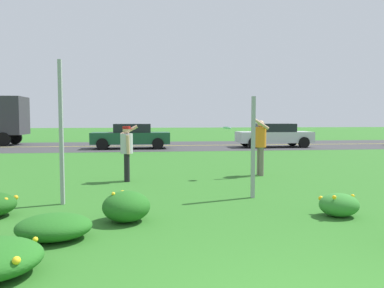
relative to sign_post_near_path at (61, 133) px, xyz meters
name	(u,v)px	position (x,y,z in m)	size (l,w,h in m)	color
ground_plane	(182,167)	(3.00, 5.47, -1.46)	(120.00, 120.00, 0.00)	#2D6B23
highway_strip	(166,146)	(3.00, 16.33, -1.46)	(120.00, 8.76, 0.01)	#38383A
highway_center_stripe	(166,146)	(3.00, 16.33, -1.46)	(120.00, 0.16, 0.00)	yellow
daylily_clump_mid_center	(339,205)	(5.12, -1.61, -1.26)	(0.72, 0.60, 0.42)	#337F2D
daylily_clump_front_left	(54,227)	(0.37, -2.31, -1.28)	(1.08, 0.88, 0.37)	#23661E
daylily_clump_mid_right	(126,206)	(1.36, -1.47, -1.21)	(0.81, 0.83, 0.52)	#23661E
sign_post_near_path	(61,133)	(0.00, 0.00, 0.00)	(0.07, 0.10, 2.93)	#93969B
sign_post_by_roadside	(253,147)	(4.04, 0.13, -0.35)	(0.07, 0.10, 2.23)	#93969B
person_thrower_red_cap_gray_shirt	(127,148)	(1.18, 2.68, -0.53)	(0.51, 0.53, 1.57)	#B2B2B7
person_catcher_orange_shirt	(260,142)	(5.20, 3.28, -0.44)	(0.55, 0.54, 1.79)	orange
frisbee_pale_blue	(227,128)	(4.05, 2.85, 0.01)	(0.24, 0.23, 0.11)	#ADD6E5
car_silver_center_left	(274,135)	(9.59, 14.36, -0.73)	(4.50, 2.00, 1.45)	#B7BABF
car_dark_green_center_right	(131,136)	(0.87, 14.36, -0.73)	(4.50, 2.00, 1.45)	#194C2D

